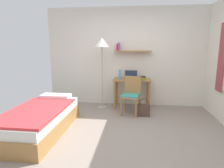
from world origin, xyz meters
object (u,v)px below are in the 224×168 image
at_px(desk_chair, 131,94).
at_px(handbag, 144,110).
at_px(water_bottle, 120,74).
at_px(bed, 41,120).
at_px(standing_lamp, 102,47).
at_px(laptop, 131,77).
at_px(desk, 132,85).
at_px(book_stack, 143,78).

height_order(desk_chair, handbag, desk_chair).
height_order(water_bottle, handbag, water_bottle).
xyz_separation_m(bed, standing_lamp, (0.90, 1.57, 1.33)).
distance_m(laptop, handbag, 0.99).
distance_m(bed, desk_chair, 2.06).
bearing_deg(standing_lamp, laptop, 11.92).
bearing_deg(handbag, laptop, 115.74).
bearing_deg(desk, laptop, 122.75).
xyz_separation_m(laptop, water_bottle, (-0.28, -0.09, 0.07)).
xyz_separation_m(bed, desk_chair, (1.65, 1.20, 0.25)).
xyz_separation_m(desk_chair, laptop, (-0.02, 0.52, 0.32)).
xyz_separation_m(bed, book_stack, (1.93, 1.63, 0.56)).
xyz_separation_m(laptop, book_stack, (0.30, -0.09, -0.01)).
distance_m(standing_lamp, water_bottle, 0.83).
relative_size(laptop, water_bottle, 1.36).
xyz_separation_m(bed, water_bottle, (1.35, 1.64, 0.64)).
distance_m(bed, handbag, 2.22).
height_order(desk, book_stack, book_stack).
height_order(desk_chair, water_bottle, water_bottle).
bearing_deg(desk_chair, bed, -143.90).
relative_size(desk, water_bottle, 3.93).
bearing_deg(bed, book_stack, 40.25).
relative_size(standing_lamp, book_stack, 8.30).
height_order(desk_chair, book_stack, desk_chair).
xyz_separation_m(desk_chair, handbag, (0.30, -0.14, -0.34)).
xyz_separation_m(water_bottle, handbag, (0.60, -0.57, -0.73)).
distance_m(standing_lamp, book_stack, 1.29).
distance_m(bed, water_bottle, 2.22).
xyz_separation_m(standing_lamp, book_stack, (1.03, 0.06, -0.77)).
bearing_deg(book_stack, laptop, 163.22).
height_order(desk_chair, standing_lamp, standing_lamp).
bearing_deg(desk_chair, handbag, -25.63).
bearing_deg(laptop, standing_lamp, -168.08).
distance_m(desk, desk_chair, 0.49).
height_order(bed, water_bottle, water_bottle).
distance_m(bed, laptop, 2.44).
xyz_separation_m(book_stack, handbag, (0.02, -0.57, -0.66)).
relative_size(desk_chair, laptop, 2.70).
height_order(desk, laptop, laptop).
bearing_deg(handbag, bed, -151.37).
distance_m(desk_chair, standing_lamp, 1.37).
height_order(bed, standing_lamp, standing_lamp).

